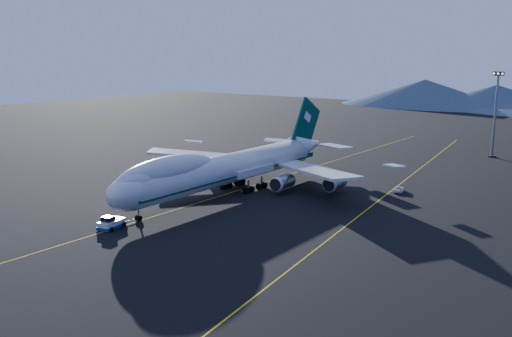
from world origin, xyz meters
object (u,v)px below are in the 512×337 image
Objects in this scene: boeing_747 at (229,167)px; service_van at (399,190)px; pushback_tug at (112,224)px; floodlight_mast at (495,114)px.

service_van is (30.00, 23.25, -5.21)m from boeing_747.
pushback_tug is 120.05m from floodlight_mast.
floodlight_mast is (35.00, 81.70, 6.96)m from boeing_747.
boeing_747 is 2.87× the size of floodlight_mast.
boeing_747 is 16.74× the size of service_van.
pushback_tug is 1.29× the size of service_van.
boeing_747 is 38.31m from service_van.
pushback_tug is 0.22× the size of floodlight_mast.
floodlight_mast is (5.00, 58.45, 12.18)m from service_van.
service_van is at bearing -94.89° from floodlight_mast.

